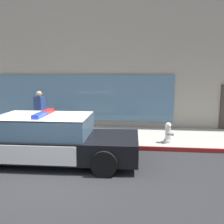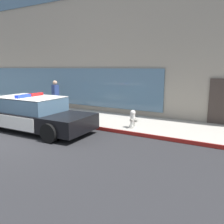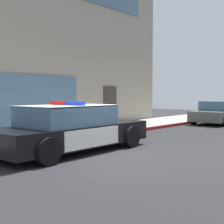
% 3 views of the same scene
% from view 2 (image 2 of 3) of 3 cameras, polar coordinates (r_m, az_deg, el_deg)
% --- Properties ---
extents(ground, '(48.00, 48.00, 0.00)m').
position_cam_2_polar(ground, '(9.28, -20.20, -5.73)').
color(ground, '#262628').
extents(sidewalk, '(48.00, 2.94, 0.15)m').
position_cam_2_polar(sidewalk, '(11.80, -6.87, -1.26)').
color(sidewalk, '#A39E93').
rests_on(sidewalk, ground).
extents(curb_red_paint, '(28.80, 0.04, 0.14)m').
position_cam_2_polar(curb_red_paint, '(10.68, -11.60, -2.71)').
color(curb_red_paint, maroon).
rests_on(curb_red_paint, ground).
extents(storefront_building, '(20.87, 10.31, 9.49)m').
position_cam_2_polar(storefront_building, '(17.50, 6.03, 18.10)').
color(storefront_building, gray).
rests_on(storefront_building, ground).
extents(police_cruiser, '(5.11, 2.17, 1.49)m').
position_cam_2_polar(police_cruiser, '(10.02, -18.83, -0.43)').
color(police_cruiser, black).
rests_on(police_cruiser, ground).
extents(fire_hydrant, '(0.34, 0.39, 0.73)m').
position_cam_2_polar(fire_hydrant, '(9.34, 5.16, -1.79)').
color(fire_hydrant, silver).
rests_on(fire_hydrant, sidewalk).
extents(pedestrian_on_sidewalk, '(0.47, 0.39, 1.71)m').
position_cam_2_polar(pedestrian_on_sidewalk, '(13.01, -13.76, 3.84)').
color(pedestrian_on_sidewalk, '#23232D').
rests_on(pedestrian_on_sidewalk, sidewalk).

